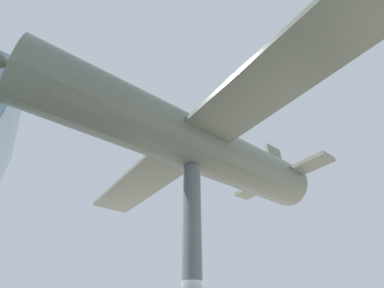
% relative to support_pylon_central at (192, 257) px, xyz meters
% --- Properties ---
extents(support_pylon_central, '(0.62, 0.62, 6.31)m').
position_rel_support_pylon_central_xyz_m(support_pylon_central, '(0.00, 0.00, 0.00)').
color(support_pylon_central, slate).
rests_on(support_pylon_central, ground_plane).
extents(suspended_airplane, '(17.02, 14.24, 3.16)m').
position_rel_support_pylon_central_xyz_m(suspended_airplane, '(-0.01, 0.32, 4.22)').
color(suspended_airplane, slate).
rests_on(suspended_airplane, support_pylon_central).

